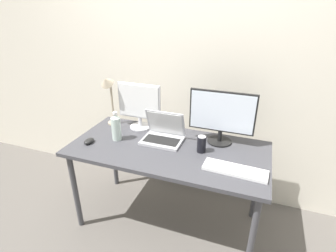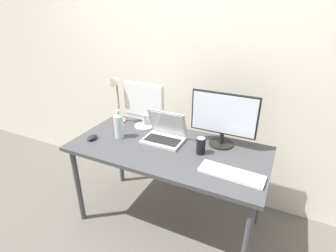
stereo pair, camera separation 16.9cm
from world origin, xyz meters
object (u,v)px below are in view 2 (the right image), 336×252
desk_lamp (114,90)px  work_desk (168,155)px  monitor_center (224,117)px  soda_can_near_keyboard (201,146)px  keyboard_main (231,174)px  laptop_silver (165,134)px  water_bottle (119,125)px  mouse_by_keyboard (92,137)px  monitor_left (144,104)px

desk_lamp → work_desk: bearing=-18.1°
monitor_center → soda_can_near_keyboard: bearing=-117.7°
work_desk → keyboard_main: bearing=-15.8°
keyboard_main → soda_can_near_keyboard: 0.32m
soda_can_near_keyboard → laptop_silver: bearing=167.5°
work_desk → desk_lamp: bearing=161.9°
soda_can_near_keyboard → desk_lamp: 0.92m
water_bottle → soda_can_near_keyboard: size_ratio=1.89×
keyboard_main → laptop_silver: bearing=161.0°
work_desk → laptop_silver: bearing=127.2°
monitor_center → desk_lamp: size_ratio=1.07×
keyboard_main → mouse_by_keyboard: mouse_by_keyboard is taller
monitor_left → monitor_center: size_ratio=0.80×
water_bottle → monitor_center: bearing=16.8°
monitor_left → soda_can_near_keyboard: monitor_left is taller
keyboard_main → mouse_by_keyboard: 1.13m
work_desk → keyboard_main: size_ratio=3.62×
laptop_silver → monitor_center: bearing=15.7°
water_bottle → monitor_left: bearing=73.2°
desk_lamp → monitor_left: bearing=10.2°
monitor_left → keyboard_main: 0.98m
work_desk → water_bottle: (-0.43, -0.02, 0.18)m
mouse_by_keyboard → water_bottle: bearing=36.1°
keyboard_main → monitor_left: bearing=159.0°
water_bottle → work_desk: bearing=2.5°
monitor_left → desk_lamp: 0.29m
monitor_center → soda_can_near_keyboard: 0.27m
keyboard_main → water_bottle: water_bottle is taller
work_desk → soda_can_near_keyboard: bearing=5.6°
laptop_silver → desk_lamp: 0.61m
soda_can_near_keyboard → work_desk: bearing=-174.4°
laptop_silver → keyboard_main: bearing=-22.4°
work_desk → mouse_by_keyboard: bearing=-166.2°
monitor_left → water_bottle: monitor_left is taller
water_bottle → soda_can_near_keyboard: (0.68, 0.04, -0.05)m
laptop_silver → desk_lamp: size_ratio=0.68×
monitor_left → laptop_silver: bearing=-28.5°
work_desk → monitor_left: size_ratio=3.77×
monitor_center → mouse_by_keyboard: monitor_center is taller
keyboard_main → desk_lamp: desk_lamp is taller
work_desk → laptop_silver: (-0.07, 0.10, 0.12)m
keyboard_main → desk_lamp: size_ratio=0.89×
mouse_by_keyboard → desk_lamp: bearing=90.7°
work_desk → soda_can_near_keyboard: 0.29m
monitor_center → keyboard_main: monitor_center is taller
laptop_silver → soda_can_near_keyboard: bearing=-12.5°
monitor_left → mouse_by_keyboard: monitor_left is taller
monitor_center → water_bottle: bearing=-163.2°
keyboard_main → soda_can_near_keyboard: (-0.27, 0.17, 0.05)m
work_desk → desk_lamp: (-0.61, 0.20, 0.39)m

